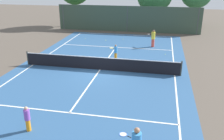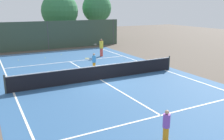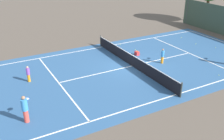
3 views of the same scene
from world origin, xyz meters
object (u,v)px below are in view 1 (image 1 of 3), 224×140
(player_2, at_px, (115,52))
(tennis_ball_1, at_px, (85,39))
(ball_crate, at_px, (83,59))
(player_1, at_px, (27,119))
(tennis_ball_0, at_px, (106,40))
(tennis_ball_6, at_px, (72,57))
(tennis_ball_3, at_px, (123,39))
(tennis_ball_4, at_px, (165,54))
(tennis_ball_2, at_px, (47,57))
(player_0, at_px, (153,38))
(tennis_ball_5, at_px, (78,62))

(player_2, bearing_deg, tennis_ball_1, 125.84)
(ball_crate, height_order, tennis_ball_1, ball_crate)
(player_1, distance_m, tennis_ball_0, 17.17)
(tennis_ball_0, relative_size, tennis_ball_6, 1.00)
(tennis_ball_3, bearing_deg, player_2, -86.21)
(ball_crate, bearing_deg, player_2, 17.74)
(tennis_ball_4, distance_m, tennis_ball_6, 8.34)
(tennis_ball_2, xyz_separation_m, tennis_ball_4, (10.01, 3.02, 0.00))
(tennis_ball_2, distance_m, tennis_ball_6, 2.12)
(tennis_ball_6, bearing_deg, player_2, 3.48)
(tennis_ball_0, distance_m, tennis_ball_6, 6.70)
(tennis_ball_4, xyz_separation_m, tennis_ball_6, (-7.95, -2.53, 0.00))
(player_0, bearing_deg, tennis_ball_1, 166.62)
(player_1, relative_size, tennis_ball_5, 18.71)
(tennis_ball_2, bearing_deg, ball_crate, -2.08)
(player_1, relative_size, tennis_ball_2, 18.71)
(ball_crate, bearing_deg, tennis_ball_6, 153.03)
(tennis_ball_0, distance_m, tennis_ball_1, 2.43)
(player_0, distance_m, tennis_ball_2, 10.35)
(player_1, height_order, ball_crate, player_1)
(ball_crate, relative_size, tennis_ball_2, 6.45)
(player_2, distance_m, tennis_ball_3, 7.19)
(tennis_ball_0, bearing_deg, tennis_ball_5, -94.62)
(tennis_ball_2, height_order, tennis_ball_6, same)
(tennis_ball_3, distance_m, tennis_ball_5, 8.81)
(tennis_ball_3, relative_size, tennis_ball_6, 1.00)
(tennis_ball_5, bearing_deg, player_1, -84.36)
(player_1, xyz_separation_m, tennis_ball_6, (-1.87, 10.63, -0.60))
(player_2, relative_size, tennis_ball_5, 19.86)
(tennis_ball_6, bearing_deg, player_0, 36.37)
(player_0, distance_m, tennis_ball_4, 2.84)
(player_1, bearing_deg, ball_crate, 93.85)
(tennis_ball_5, distance_m, tennis_ball_6, 1.43)
(tennis_ball_0, distance_m, tennis_ball_3, 2.00)
(player_0, xyz_separation_m, tennis_ball_2, (-8.77, -5.43, -0.85))
(player_0, height_order, ball_crate, player_0)
(ball_crate, height_order, tennis_ball_2, ball_crate)
(player_2, distance_m, ball_crate, 2.80)
(player_2, height_order, ball_crate, player_2)
(player_2, relative_size, ball_crate, 3.08)
(tennis_ball_4, bearing_deg, player_0, 117.25)
(player_1, distance_m, ball_crate, 10.06)
(tennis_ball_3, relative_size, tennis_ball_5, 1.00)
(tennis_ball_1, xyz_separation_m, tennis_ball_6, (0.88, -6.74, 0.00))
(player_0, xyz_separation_m, tennis_ball_5, (-5.78, -6.02, -0.85))
(player_1, height_order, tennis_ball_0, player_1)
(tennis_ball_0, bearing_deg, player_0, -16.99)
(player_1, bearing_deg, tennis_ball_2, 111.18)
(tennis_ball_0, bearing_deg, ball_crate, -92.78)
(tennis_ball_1, relative_size, tennis_ball_3, 1.00)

